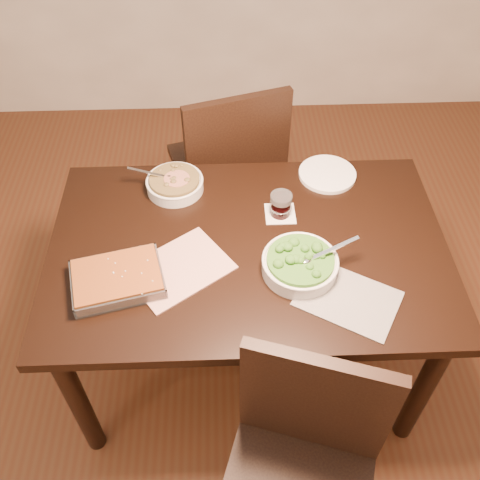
# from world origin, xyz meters

# --- Properties ---
(ground) EXTENTS (4.00, 4.00, 0.00)m
(ground) POSITION_xyz_m (0.00, 0.00, 0.00)
(ground) COLOR #4F2816
(ground) RESTS_ON ground
(table) EXTENTS (1.40, 0.90, 0.75)m
(table) POSITION_xyz_m (0.00, 0.00, 0.65)
(table) COLOR black
(table) RESTS_ON ground
(magazine_a) EXTENTS (0.40, 0.38, 0.01)m
(magazine_a) POSITION_xyz_m (-0.24, -0.10, 0.75)
(magazine_a) COLOR #AC3A31
(magazine_a) RESTS_ON table
(magazine_b) EXTENTS (0.38, 0.35, 0.01)m
(magazine_b) POSITION_xyz_m (0.31, -0.25, 0.75)
(magazine_b) COLOR #28262E
(magazine_b) RESTS_ON table
(coaster) EXTENTS (0.11, 0.11, 0.00)m
(coaster) POSITION_xyz_m (0.13, 0.15, 0.75)
(coaster) COLOR white
(coaster) RESTS_ON table
(stew_bowl) EXTENTS (0.25, 0.22, 0.09)m
(stew_bowl) POSITION_xyz_m (-0.27, 0.30, 0.78)
(stew_bowl) COLOR white
(stew_bowl) RESTS_ON table
(broccoli_bowl) EXTENTS (0.29, 0.26, 0.10)m
(broccoli_bowl) POSITION_xyz_m (0.17, -0.12, 0.78)
(broccoli_bowl) COLOR white
(broccoli_bowl) RESTS_ON table
(baking_dish) EXTENTS (0.34, 0.28, 0.05)m
(baking_dish) POSITION_xyz_m (-0.43, -0.16, 0.78)
(baking_dish) COLOR silver
(baking_dish) RESTS_ON table
(wine_tumbler) EXTENTS (0.08, 0.08, 0.09)m
(wine_tumbler) POSITION_xyz_m (0.13, 0.15, 0.80)
(wine_tumbler) COLOR black
(wine_tumbler) RESTS_ON coaster
(dinner_plate) EXTENTS (0.23, 0.23, 0.02)m
(dinner_plate) POSITION_xyz_m (0.33, 0.36, 0.76)
(dinner_plate) COLOR white
(dinner_plate) RESTS_ON table
(chair_near) EXTENTS (0.55, 0.55, 0.93)m
(chair_near) POSITION_xyz_m (0.13, -0.68, 0.52)
(chair_near) COLOR black
(chair_near) RESTS_ON ground
(chair_far) EXTENTS (0.57, 0.57, 0.98)m
(chair_far) POSITION_xyz_m (-0.05, 0.69, 0.55)
(chair_far) COLOR black
(chair_far) RESTS_ON ground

